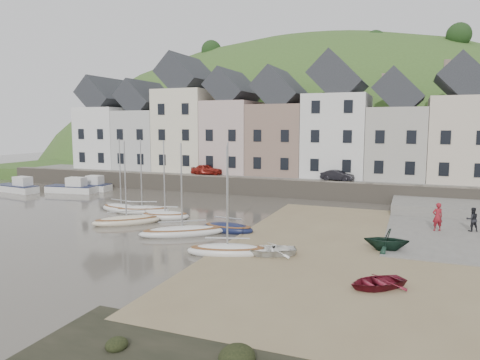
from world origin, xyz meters
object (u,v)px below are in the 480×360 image
at_px(rowboat_green, 386,239).
at_px(car_left, 207,170).
at_px(car_right, 337,175).
at_px(rowboat_red, 377,282).
at_px(person_dark, 472,219).
at_px(rowboat_white, 269,249).
at_px(person_red, 437,217).
at_px(sailboat_0, 121,208).

relative_size(rowboat_green, car_left, 0.70).
relative_size(rowboat_green, car_right, 0.75).
xyz_separation_m(rowboat_red, person_dark, (5.17, 13.12, 0.60)).
xyz_separation_m(rowboat_red, car_right, (-5.85, 25.47, 1.81)).
distance_m(rowboat_green, car_right, 20.06).
bearing_deg(rowboat_white, car_right, 156.64).
bearing_deg(rowboat_green, car_left, -139.11).
distance_m(rowboat_white, car_left, 26.80).
xyz_separation_m(person_red, car_left, (-23.58, 13.05, 1.12)).
distance_m(person_dark, car_left, 28.60).
distance_m(person_red, car_left, 26.97).
bearing_deg(person_dark, person_red, -1.20).
bearing_deg(rowboat_white, rowboat_green, 95.54).
height_order(rowboat_green, person_dark, person_dark).
height_order(rowboat_green, car_right, car_right).
distance_m(sailboat_0, rowboat_green, 22.05).
bearing_deg(sailboat_0, rowboat_white, -26.36).
xyz_separation_m(rowboat_white, person_dark, (11.17, 10.05, 0.56)).
distance_m(rowboat_white, rowboat_red, 6.74).
height_order(rowboat_white, car_right, car_right).
height_order(rowboat_white, car_left, car_left).
bearing_deg(rowboat_green, rowboat_white, -67.77).
xyz_separation_m(sailboat_0, rowboat_white, (15.55, -7.71, 0.11)).
bearing_deg(rowboat_green, sailboat_0, -107.87).
relative_size(rowboat_white, rowboat_green, 1.21).
bearing_deg(sailboat_0, person_dark, 5.02).
bearing_deg(person_dark, rowboat_white, 23.11).
distance_m(car_left, car_right, 14.74).
xyz_separation_m(rowboat_red, person_red, (2.99, 12.43, 0.74)).
bearing_deg(car_left, person_red, -133.28).
bearing_deg(person_red, rowboat_red, 52.13).
bearing_deg(car_left, person_dark, -129.93).
relative_size(rowboat_green, person_dark, 1.52).
bearing_deg(car_left, sailboat_0, 161.95).
height_order(sailboat_0, rowboat_red, sailboat_0).
relative_size(rowboat_red, car_right, 0.81).
height_order(person_dark, car_right, car_right).
bearing_deg(rowboat_white, car_left, -169.91).
xyz_separation_m(rowboat_white, rowboat_green, (6.05, 3.29, 0.34)).
bearing_deg(car_right, rowboat_green, -153.75).
relative_size(rowboat_white, person_red, 1.56).
bearing_deg(car_left, car_right, -104.32).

